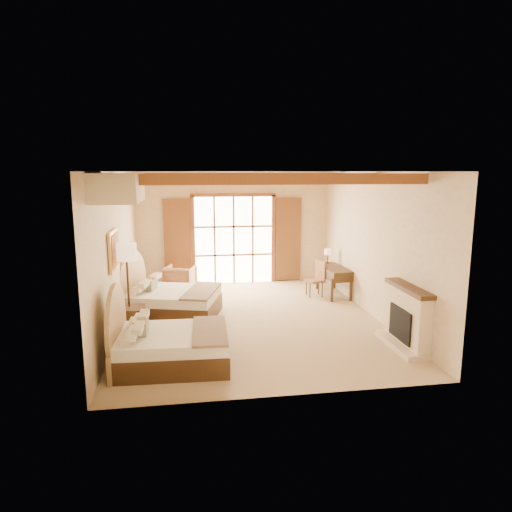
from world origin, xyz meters
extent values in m
plane|color=tan|center=(0.00, 0.00, 0.00)|extent=(7.00, 7.00, 0.00)
plane|color=beige|center=(0.00, 3.50, 1.60)|extent=(5.50, 0.00, 5.50)
plane|color=beige|center=(-2.75, 0.00, 1.60)|extent=(0.00, 7.00, 7.00)
plane|color=beige|center=(2.75, 0.00, 1.60)|extent=(0.00, 7.00, 7.00)
plane|color=#AD773A|center=(0.00, 0.00, 3.20)|extent=(7.00, 7.00, 0.00)
cube|color=white|center=(0.00, 3.46, 1.25)|extent=(2.20, 0.02, 2.50)
cube|color=brown|center=(-1.60, 3.43, 1.25)|extent=(0.75, 0.06, 2.40)
cube|color=brown|center=(1.60, 3.43, 1.25)|extent=(0.75, 0.06, 2.40)
cube|color=beige|center=(2.62, -2.00, 0.55)|extent=(0.25, 1.30, 1.10)
cube|color=black|center=(2.55, -2.00, 0.45)|extent=(0.18, 0.80, 0.60)
cube|color=beige|center=(2.53, -2.00, 0.05)|extent=(0.45, 1.40, 0.10)
cube|color=#432E15|center=(2.61, -2.00, 1.12)|extent=(0.30, 1.40, 0.08)
cube|color=gold|center=(-2.71, -0.75, 1.75)|extent=(0.05, 0.95, 0.75)
cube|color=orange|center=(-2.68, -0.75, 1.75)|extent=(0.02, 0.82, 0.62)
cube|color=beige|center=(-2.40, -2.00, 2.95)|extent=(0.70, 1.40, 0.45)
cube|color=#432E15|center=(-1.65, -2.15, 0.18)|extent=(1.93, 1.50, 0.37)
cube|color=white|center=(-1.65, -2.15, 0.47)|extent=(1.89, 1.47, 0.20)
cube|color=#816C4E|center=(-1.01, -2.15, 0.58)|extent=(0.62, 1.47, 0.05)
cube|color=gray|center=(-2.08, -2.15, 0.68)|extent=(0.13, 0.39, 0.22)
cube|color=#432E15|center=(-1.70, 0.53, 0.19)|extent=(2.30, 1.97, 0.38)
cube|color=white|center=(-1.70, 0.53, 0.49)|extent=(2.26, 1.93, 0.21)
cube|color=#816C4E|center=(-1.03, 0.53, 0.60)|extent=(0.99, 1.62, 0.05)
cube|color=gray|center=(-2.15, 0.53, 0.71)|extent=(0.22, 0.42, 0.23)
cube|color=#432E15|center=(-2.46, -0.66, 0.30)|extent=(0.51, 0.51, 0.60)
cylinder|color=#322116|center=(-2.50, -0.61, 0.02)|extent=(0.26, 0.26, 0.03)
cylinder|color=#322116|center=(-2.50, -0.61, 0.82)|extent=(0.04, 0.04, 1.58)
cylinder|color=#FFDEA9|center=(-2.50, -0.61, 1.69)|extent=(0.39, 0.39, 0.33)
imported|color=#A46D49|center=(-1.55, 2.65, 0.36)|extent=(0.96, 0.97, 0.71)
cube|color=tan|center=(-0.98, 1.92, 0.18)|extent=(0.54, 0.54, 0.37)
cube|color=#432E15|center=(2.44, 1.72, 0.72)|extent=(0.71, 1.42, 0.05)
cube|color=#432E15|center=(2.44, 1.72, 0.59)|extent=(0.68, 1.38, 0.22)
cube|color=#9C653E|center=(1.91, 1.67, 0.41)|extent=(0.52, 0.52, 0.05)
cube|color=#9C653E|center=(2.09, 1.67, 0.68)|extent=(0.19, 0.40, 0.50)
cylinder|color=#322116|center=(2.45, 2.28, 0.75)|extent=(0.12, 0.12, 0.02)
cylinder|color=#322116|center=(2.45, 2.28, 0.89)|extent=(0.02, 0.02, 0.27)
cylinder|color=#FFDEA9|center=(2.45, 2.28, 1.05)|extent=(0.19, 0.19, 0.16)
camera|label=1|loc=(-1.36, -9.49, 3.20)|focal=32.00mm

